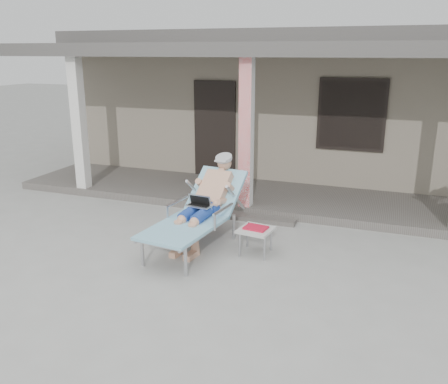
% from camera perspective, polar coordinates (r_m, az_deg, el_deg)
% --- Properties ---
extents(ground, '(60.00, 60.00, 0.00)m').
position_cam_1_polar(ground, '(6.85, -2.95, -8.06)').
color(ground, '#9E9E99').
rests_on(ground, ground).
extents(house, '(10.40, 5.40, 3.30)m').
position_cam_1_polar(house, '(12.51, 8.85, 10.95)').
color(house, gray).
rests_on(house, ground).
extents(porch_deck, '(10.00, 2.00, 0.15)m').
position_cam_1_polar(porch_deck, '(9.47, 4.14, -0.51)').
color(porch_deck, '#605B56').
rests_on(porch_deck, ground).
extents(porch_overhang, '(10.00, 2.30, 2.85)m').
position_cam_1_polar(porch_overhang, '(9.01, 4.41, 16.13)').
color(porch_overhang, silver).
rests_on(porch_overhang, porch_deck).
extents(porch_step, '(2.00, 0.30, 0.07)m').
position_cam_1_polar(porch_step, '(8.44, 1.96, -2.91)').
color(porch_step, '#605B56').
rests_on(porch_step, ground).
extents(lounger, '(1.03, 2.18, 1.38)m').
position_cam_1_polar(lounger, '(7.07, -2.75, 0.10)').
color(lounger, '#B7B7BC').
rests_on(lounger, ground).
extents(side_table, '(0.52, 0.52, 0.42)m').
position_cam_1_polar(side_table, '(6.90, 3.85, -4.71)').
color(side_table, beige).
rests_on(side_table, ground).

